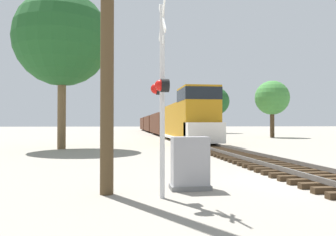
{
  "coord_description": "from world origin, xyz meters",
  "views": [
    {
      "loc": [
        -5.95,
        -9.09,
        1.74
      ],
      "look_at": [
        -3.89,
        6.08,
        2.01
      ],
      "focal_mm": 35.0,
      "sensor_mm": 36.0,
      "label": 1
    }
  ],
  "objects_px": {
    "crossing_signal_near": "(161,89)",
    "tree_far_right": "(62,39)",
    "tree_mid_background": "(272,98)",
    "freight_train": "(158,123)",
    "relay_cabinet": "(190,163)",
    "tree_deep_background": "(215,101)"
  },
  "relations": [
    {
      "from": "crossing_signal_near",
      "to": "tree_far_right",
      "type": "height_order",
      "value": "tree_far_right"
    },
    {
      "from": "tree_mid_background",
      "to": "freight_train",
      "type": "bearing_deg",
      "value": 127.26
    },
    {
      "from": "relay_cabinet",
      "to": "tree_mid_background",
      "type": "relative_size",
      "value": 0.19
    },
    {
      "from": "crossing_signal_near",
      "to": "relay_cabinet",
      "type": "xyz_separation_m",
      "value": [
        0.88,
        0.92,
        -1.87
      ]
    },
    {
      "from": "crossing_signal_near",
      "to": "relay_cabinet",
      "type": "bearing_deg",
      "value": 133.96
    },
    {
      "from": "relay_cabinet",
      "to": "crossing_signal_near",
      "type": "bearing_deg",
      "value": -133.46
    },
    {
      "from": "tree_mid_background",
      "to": "tree_deep_background",
      "type": "xyz_separation_m",
      "value": [
        -1.76,
        19.85,
        0.94
      ]
    },
    {
      "from": "crossing_signal_near",
      "to": "tree_far_right",
      "type": "relative_size",
      "value": 0.43
    },
    {
      "from": "tree_mid_background",
      "to": "crossing_signal_near",
      "type": "bearing_deg",
      "value": -119.29
    },
    {
      "from": "tree_deep_background",
      "to": "tree_mid_background",
      "type": "bearing_deg",
      "value": -84.93
    },
    {
      "from": "tree_far_right",
      "to": "crossing_signal_near",
      "type": "bearing_deg",
      "value": -71.94
    },
    {
      "from": "freight_train",
      "to": "crossing_signal_near",
      "type": "xyz_separation_m",
      "value": [
        -5.08,
        -48.81,
        0.71
      ]
    },
    {
      "from": "crossing_signal_near",
      "to": "freight_train",
      "type": "bearing_deg",
      "value": 171.48
    },
    {
      "from": "tree_far_right",
      "to": "tree_deep_background",
      "type": "height_order",
      "value": "tree_far_right"
    },
    {
      "from": "crossing_signal_near",
      "to": "tree_mid_background",
      "type": "bearing_deg",
      "value": 148.13
    },
    {
      "from": "crossing_signal_near",
      "to": "tree_far_right",
      "type": "bearing_deg",
      "value": -164.52
    },
    {
      "from": "crossing_signal_near",
      "to": "tree_deep_background",
      "type": "xyz_separation_m",
      "value": [
        16.15,
        51.78,
        3.42
      ]
    },
    {
      "from": "tree_far_right",
      "to": "tree_deep_background",
      "type": "bearing_deg",
      "value": 59.44
    },
    {
      "from": "crossing_signal_near",
      "to": "tree_mid_background",
      "type": "distance_m",
      "value": 36.7
    },
    {
      "from": "tree_mid_background",
      "to": "tree_deep_background",
      "type": "height_order",
      "value": "tree_deep_background"
    },
    {
      "from": "relay_cabinet",
      "to": "tree_far_right",
      "type": "distance_m",
      "value": 17.42
    },
    {
      "from": "freight_train",
      "to": "crossing_signal_near",
      "type": "relative_size",
      "value": 15.1
    }
  ]
}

